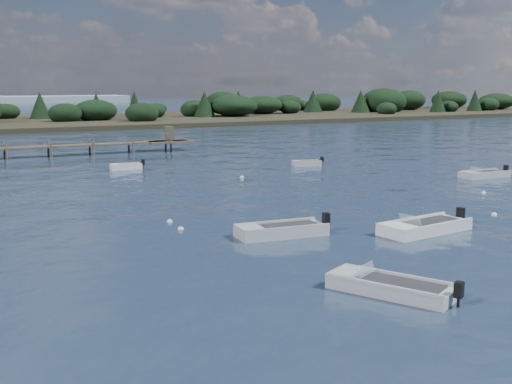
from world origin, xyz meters
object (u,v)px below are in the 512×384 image
tender_far_white (126,168)px  dinghy_near_olive (390,289)px  dinghy_mid_white_a (424,229)px  tender_far_grey_b (307,164)px  dinghy_mid_grey (281,232)px  dinghy_mid_white_b (484,175)px

tender_far_white → dinghy_near_olive: 37.10m
tender_far_white → dinghy_near_olive: size_ratio=0.63×
dinghy_mid_white_a → tender_far_grey_b: (8.54, 25.13, -0.03)m
tender_far_grey_b → tender_far_white: bearing=161.4°
dinghy_mid_grey → tender_far_grey_b: 27.23m
dinghy_near_olive → tender_far_grey_b: bearing=63.0°
dinghy_mid_grey → dinghy_mid_white_b: bearing=21.9°
tender_far_white → dinghy_mid_grey: (-0.06, -27.61, 0.02)m
tender_far_white → dinghy_mid_grey: size_ratio=0.61×
dinghy_mid_grey → dinghy_mid_white_a: 7.36m
dinghy_mid_grey → dinghy_mid_white_a: dinghy_mid_white_a is taller
dinghy_mid_white_a → dinghy_near_olive: (-7.71, -6.80, -0.01)m
dinghy_mid_grey → tender_far_grey_b: (15.41, 22.45, -0.03)m
tender_far_white → dinghy_near_olive: bearing=-91.4°
tender_far_white → dinghy_mid_white_b: dinghy_mid_white_b is taller
dinghy_mid_grey → dinghy_mid_white_b: dinghy_mid_grey is taller
tender_far_white → dinghy_mid_white_a: bearing=-77.3°
dinghy_mid_white_a → dinghy_near_olive: size_ratio=1.17×
dinghy_mid_grey → dinghy_near_olive: bearing=-95.1°
dinghy_mid_grey → dinghy_near_olive: dinghy_mid_grey is taller
dinghy_mid_white_b → dinghy_near_olive: bearing=-142.6°
dinghy_mid_white_b → dinghy_near_olive: (-25.13, -19.25, 0.01)m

